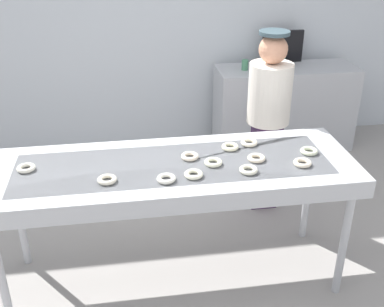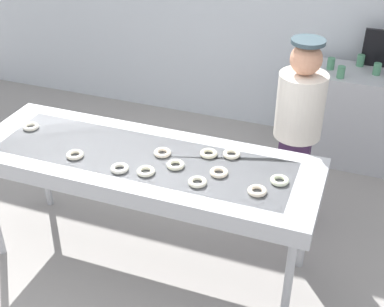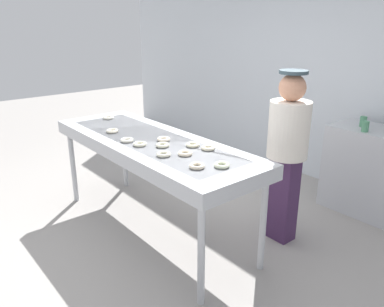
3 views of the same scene
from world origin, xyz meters
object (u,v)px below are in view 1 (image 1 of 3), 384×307
Objects in this scene: sugar_donut_9 at (249,143)px; paper_cup_0 at (245,65)px; sugar_donut_3 at (190,156)px; sugar_donut_5 at (256,158)px; sugar_donut_0 at (166,179)px; sugar_donut_10 at (230,147)px; paper_cup_1 at (282,63)px; worker_baker at (268,111)px; paper_cup_3 at (263,59)px; sugar_donut_4 at (302,163)px; sugar_donut_8 at (248,170)px; sugar_donut_1 at (213,162)px; sugar_donut_6 at (26,168)px; fryer_conveyor at (174,173)px; prep_counter at (284,108)px; menu_display at (282,46)px; sugar_donut_2 at (309,151)px; sugar_donut_11 at (107,180)px; paper_cup_2 at (260,69)px; sugar_donut_7 at (194,174)px.

paper_cup_0 reaches higher than sugar_donut_9.
sugar_donut_5 is at bearing -12.16° from sugar_donut_3.
sugar_donut_10 is (0.50, 0.38, 0.00)m from sugar_donut_0.
sugar_donut_9 is at bearing -114.91° from paper_cup_1.
worker_baker is 1.40m from paper_cup_3.
sugar_donut_8 is at bearing -174.10° from sugar_donut_4.
sugar_donut_4 is (0.59, -0.10, 0.00)m from sugar_donut_1.
sugar_donut_6 is at bearing 170.25° from sugar_donut_8.
fryer_conveyor is 0.16m from sugar_donut_3.
paper_cup_3 is at bearing 44.04° from sugar_donut_6.
sugar_donut_8 is (-0.38, -0.04, 0.00)m from sugar_donut_4.
prep_counter is at bearing 1.39° from paper_cup_0.
sugar_donut_1 is at bearing -118.07° from menu_display.
sugar_donut_10 is (-0.53, 0.15, 0.00)m from sugar_donut_2.
sugar_donut_1 is 2.50m from prep_counter.
sugar_donut_4 is at bearing -52.75° from sugar_donut_9.
menu_display reaches higher than sugar_donut_1.
paper_cup_3 reaches higher than sugar_donut_2.
sugar_donut_11 is (-0.90, 0.01, 0.00)m from sugar_donut_8.
paper_cup_2 is at bearing -57.07° from paper_cup_0.
sugar_donut_1 is at bearing -120.52° from prep_counter.
sugar_donut_2 is 0.08× the size of prep_counter.
sugar_donut_7 is (-0.01, -0.25, 0.00)m from sugar_donut_3.
menu_display reaches higher than paper_cup_3.
paper_cup_1 is (1.17, 2.11, 0.02)m from sugar_donut_1.
sugar_donut_7 is at bearing -59.48° from fryer_conveyor.
sugar_donut_0 is 1.00× the size of sugar_donut_4.
worker_baker is (-0.03, 0.85, -0.03)m from sugar_donut_2.
sugar_donut_3 is at bearing 164.06° from sugar_donut_4.
fryer_conveyor is 2.52m from paper_cup_1.
sugar_donut_5 is (0.56, -0.03, 0.09)m from fryer_conveyor.
sugar_donut_9 is at bearing 17.99° from sugar_donut_3.
sugar_donut_7 is 1.00× the size of sugar_donut_8.
sugar_donut_11 is (-0.54, 0.02, 0.00)m from sugar_donut_7.
sugar_donut_3 is 0.32m from sugar_donut_10.
prep_counter is (0.55, 2.04, -0.51)m from sugar_donut_2.
sugar_donut_0 is 2.73m from paper_cup_1.
sugar_donut_1 is 0.71m from sugar_donut_11.
fryer_conveyor is at bearing 170.53° from sugar_donut_4.
menu_display reaches higher than sugar_donut_11.
sugar_donut_4 is 2.41m from paper_cup_3.
sugar_donut_10 is 1.09× the size of paper_cup_1.
prep_counter is 3.33× the size of menu_display.
sugar_donut_3 is (-0.14, 0.11, 0.00)m from sugar_donut_1.
sugar_donut_9 is 1.00× the size of sugar_donut_11.
fryer_conveyor is 0.57m from sugar_donut_5.
sugar_donut_4 is at bearing -124.12° from sugar_donut_2.
paper_cup_3 is (0.26, 0.18, 0.00)m from paper_cup_0.
sugar_donut_10 is (1.39, 0.10, 0.00)m from sugar_donut_6.
menu_display is (0.58, 1.41, 0.18)m from worker_baker.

